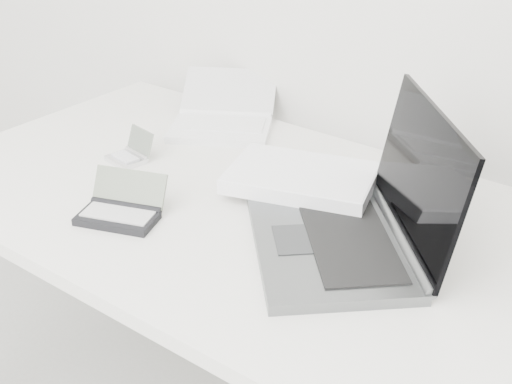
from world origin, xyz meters
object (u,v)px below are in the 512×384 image
Objects in this scene: netbook_open_white at (223,118)px; palmtop_charcoal at (121,210)px; laptop_large at (334,206)px; desk at (280,236)px.

palmtop_charcoal is (0.14, -0.48, -0.01)m from netbook_open_white.
palmtop_charcoal is at bearing -99.65° from laptop_large.
desk is at bearing -66.69° from netbook_open_white.
netbook_open_white is (-0.49, 0.25, -0.02)m from laptop_large.
laptop_large is 1.56× the size of netbook_open_white.
palmtop_charcoal is at bearing -103.94° from netbook_open_white.
desk is 2.69× the size of laptop_large.
laptop_large reaches higher than palmtop_charcoal.
laptop_large is at bearing 18.09° from desk.
palmtop_charcoal is at bearing -141.11° from desk.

